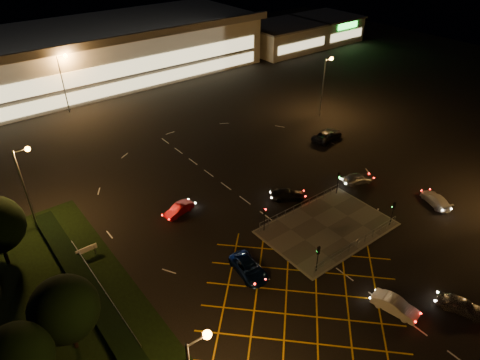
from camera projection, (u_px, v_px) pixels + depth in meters
ground at (302, 226)px, 48.69m from camera, size 180.00×180.00×0.00m
pedestrian_island at (327, 228)px, 48.35m from camera, size 14.00×9.00×0.12m
grass_verge at (31, 313)px, 38.28m from camera, size 18.00×30.00×0.08m
hedge at (84, 284)px, 40.60m from camera, size 2.00×26.00×1.00m
supermarket at (89, 54)px, 87.10m from camera, size 72.00×26.50×10.50m
retail_unit_a at (282, 37)px, 106.54m from camera, size 18.80×14.80×6.35m
retail_unit_b at (326, 28)px, 114.74m from camera, size 14.80×14.80×6.35m
streetlight_nw at (26, 178)px, 45.03m from camera, size 1.78×0.56×10.03m
streetlight_ne at (325, 79)px, 71.02m from camera, size 1.78×0.56×10.03m
streetlight_far_left at (64, 76)px, 72.21m from camera, size 1.78×0.56×10.03m
streetlight_far_right at (243, 36)px, 94.09m from camera, size 1.78×0.56×10.03m
signal_sw at (318, 254)px, 41.36m from camera, size 0.28×0.30×3.15m
signal_se at (393, 209)px, 47.52m from camera, size 0.28×0.30×3.15m
signal_nw at (265, 214)px, 46.68m from camera, size 0.28×0.30×3.15m
signal_ne at (339, 178)px, 52.84m from camera, size 0.28×0.30×3.15m
tree_a at (17, 358)px, 29.60m from camera, size 5.04×5.04×6.86m
tree_e at (64, 309)px, 32.82m from camera, size 5.40×5.40×7.35m
car_near_silver at (461, 305)px, 38.15m from camera, size 3.00×4.40×1.39m
car_queue_white at (395, 305)px, 38.17m from camera, size 2.30×4.38×1.37m
car_left_blue at (249, 268)px, 42.11m from camera, size 2.91×5.18×1.37m
car_far_dkgrey at (288, 195)px, 52.91m from camera, size 4.59×3.88×1.26m
car_right_silver at (357, 178)px, 55.96m from camera, size 4.45×2.97×1.41m
car_circ_red at (179, 209)px, 50.35m from camera, size 3.98×2.11×1.25m
car_east_grey at (327, 135)px, 66.27m from camera, size 5.84×3.32×1.54m
car_approach_white at (436, 200)px, 51.99m from camera, size 3.42×4.78×1.29m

